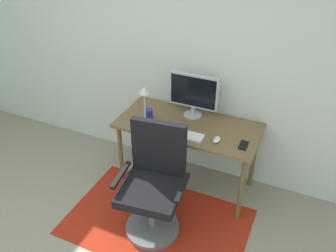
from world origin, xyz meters
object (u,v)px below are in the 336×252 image
object	(u,v)px
computer_mouse	(217,140)
coffee_cup	(149,114)
keyboard	(181,134)
desk_lamp	(145,99)
desk	(188,131)
office_chair	(154,188)
monitor	(194,93)
cell_phone	(243,145)

from	to	relation	value
computer_mouse	coffee_cup	bearing A→B (deg)	172.86
keyboard	coffee_cup	size ratio (longest dim) A/B	4.11
computer_mouse	desk_lamp	bearing A→B (deg)	-177.29
desk	office_chair	xyz separation A→B (m)	(-0.06, -0.65, -0.21)
desk	monitor	distance (m)	0.38
cell_phone	office_chair	size ratio (longest dim) A/B	0.14
computer_mouse	desk_lamp	world-z (taller)	desk_lamp
monitor	cell_phone	distance (m)	0.71
cell_phone	desk_lamp	size ratio (longest dim) A/B	0.34
desk	keyboard	distance (m)	0.21
coffee_cup	desk_lamp	size ratio (longest dim) A/B	0.26
computer_mouse	cell_phone	world-z (taller)	computer_mouse
keyboard	cell_phone	world-z (taller)	keyboard
coffee_cup	office_chair	world-z (taller)	office_chair
keyboard	desk	bearing A→B (deg)	89.92
monitor	computer_mouse	bearing A→B (deg)	-43.03
monitor	keyboard	xyz separation A→B (m)	(0.02, -0.37, -0.24)
desk	desk_lamp	xyz separation A→B (m)	(-0.36, -0.19, 0.37)
cell_phone	desk_lamp	bearing A→B (deg)	-176.53
monitor	cell_phone	world-z (taller)	monitor
coffee_cup	monitor	bearing A→B (deg)	33.55
desk_lamp	office_chair	distance (m)	0.80
desk	computer_mouse	bearing A→B (deg)	-25.11
keyboard	cell_phone	bearing A→B (deg)	6.44
computer_mouse	desk_lamp	size ratio (longest dim) A/B	0.26
keyboard	monitor	bearing A→B (deg)	93.57
monitor	keyboard	bearing A→B (deg)	-86.43
desk	computer_mouse	world-z (taller)	computer_mouse
keyboard	desk_lamp	distance (m)	0.46
monitor	desk_lamp	xyz separation A→B (m)	(-0.34, -0.37, 0.04)
coffee_cup	cell_phone	xyz separation A→B (m)	(0.96, -0.06, -0.05)
cell_phone	office_chair	xyz separation A→B (m)	(-0.62, -0.52, -0.30)
desk	computer_mouse	size ratio (longest dim) A/B	13.16
desk_lamp	keyboard	bearing A→B (deg)	-0.19
monitor	coffee_cup	size ratio (longest dim) A/B	4.71
desk	keyboard	xyz separation A→B (m)	(-0.00, -0.19, 0.09)
coffee_cup	cell_phone	distance (m)	0.96
cell_phone	desk_lamp	world-z (taller)	desk_lamp
keyboard	coffee_cup	bearing A→B (deg)	162.23
computer_mouse	cell_phone	bearing A→B (deg)	7.33
keyboard	office_chair	xyz separation A→B (m)	(-0.06, -0.46, -0.30)
desk	monitor	world-z (taller)	monitor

